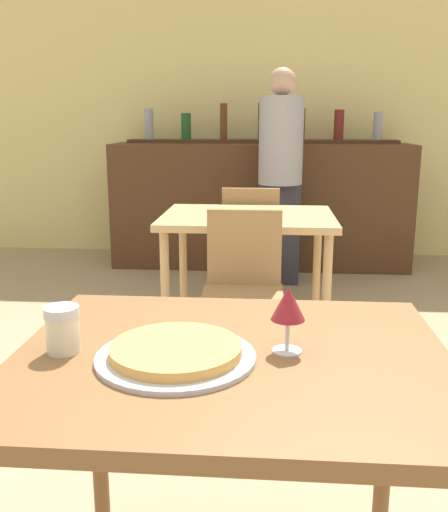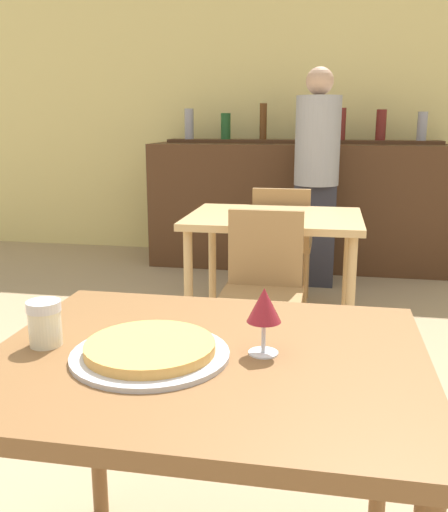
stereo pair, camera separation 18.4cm
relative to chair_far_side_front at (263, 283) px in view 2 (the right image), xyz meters
The scene contains 11 objects.
wall_back 2.97m from the chair_far_side_front, 89.15° to the left, with size 8.00×0.05×2.80m.
dining_table_near 1.51m from the chair_far_side_front, 88.39° to the right, with size 1.02×0.83×0.76m.
dining_table_far 0.59m from the chair_far_side_front, 90.00° to the left, with size 1.00×0.78×0.75m.
bar_counter 2.33m from the chair_far_side_front, 88.96° to the left, with size 2.60×0.56×1.08m.
bar_back_shelf 2.55m from the chair_far_side_front, 88.95° to the left, with size 2.39×0.24×0.34m.
chair_far_side_front is the anchor object (origin of this frame).
chair_far_side_back 1.13m from the chair_far_side_front, 90.00° to the left, with size 0.40×0.40×0.85m.
pizza_tray 1.57m from the chair_far_side_front, 93.01° to the right, with size 0.36×0.36×0.04m.
cheese_shaker 1.59m from the chair_far_side_front, 102.94° to the right, with size 0.08×0.08×0.11m.
person_standing 1.80m from the chair_far_side_front, 83.34° to the left, with size 0.34×0.34×1.67m.
wine_glass 1.54m from the chair_far_side_front, 83.40° to the right, with size 0.08×0.08×0.16m.
Camera 2 is at (0.26, -1.21, 1.29)m, focal length 40.00 mm.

